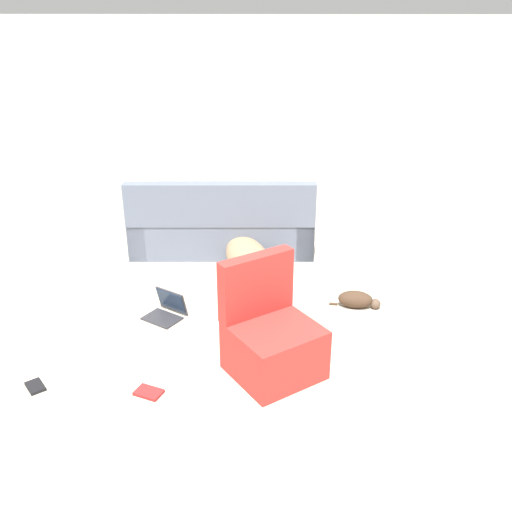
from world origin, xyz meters
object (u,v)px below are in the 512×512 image
Objects in this scene: cat at (357,300)px; book_black at (35,386)px; couch at (223,226)px; book_red at (149,392)px; side_chair at (271,338)px; dog at (250,261)px; laptop_open at (168,308)px.

cat is 2.91m from book_black.
couch is 2.79m from book_red.
side_chair is (0.90, 0.34, 0.28)m from book_red.
book_black is at bearing -144.91° from cat.
dog is at bearing 155.92° from cat.
dog reaches higher than cat.
dog reaches higher than book_red.
side_chair is at bearing -8.66° from dog.
dog is 2.52m from book_black.
laptop_open is 1.16m from book_red.
side_chair is (1.77, 0.30, 0.28)m from book_black.
cat is 0.53× the size of side_chair.
cat is at bearing 16.65° from side_chair.
laptop_open reaches higher than cat.
book_red is (-0.66, -2.03, -0.15)m from dog.
book_red is 1.00m from side_chair.
side_chair reaches higher than dog.
cat is at bearing 133.43° from couch.
book_black is (-2.58, -1.34, -0.07)m from cat.
cat is 2.20m from book_red.
laptop_open is 0.47× the size of side_chair.
couch is at bearing 143.23° from cat.
dog is 1.14m from laptop_open.
book_red and book_black have the same top height.
laptop_open is (-0.37, -1.60, -0.20)m from couch.
dog is 1.65× the size of side_chair.
laptop_open is at bearing 53.81° from book_black.
laptop_open is 1.28m from side_chair.
side_chair is (0.24, -1.69, 0.13)m from dog.
laptop_open reaches higher than book_black.
couch is 0.81m from dog.
dog reaches higher than laptop_open.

